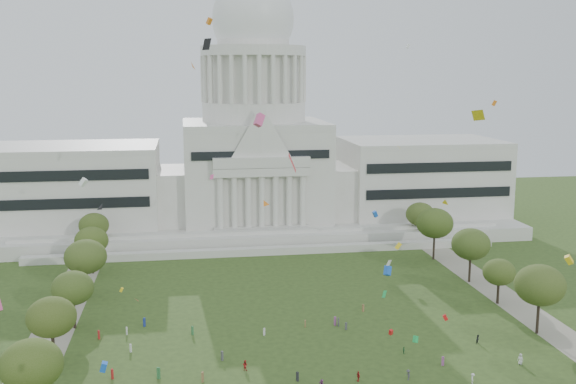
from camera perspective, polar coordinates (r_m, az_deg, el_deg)
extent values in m
cube|color=beige|center=(217.72, -2.85, -2.51)|extent=(160.00, 60.00, 4.00)
cube|color=beige|center=(186.12, -1.77, -5.00)|extent=(130.00, 3.00, 2.00)
cube|color=beige|center=(193.43, -2.07, -3.96)|extent=(140.00, 3.00, 5.00)
cube|color=beige|center=(215.66, -17.54, 0.43)|extent=(50.00, 34.00, 22.00)
cube|color=beige|center=(226.66, 11.11, 1.16)|extent=(50.00, 34.00, 22.00)
cube|color=beige|center=(211.73, -10.07, -0.25)|extent=(12.00, 26.00, 16.00)
cube|color=beige|center=(217.30, 4.31, 0.14)|extent=(12.00, 26.00, 16.00)
cube|color=beige|center=(213.82, -2.86, 1.62)|extent=(44.00, 38.00, 28.00)
cube|color=beige|center=(193.68, -2.24, 1.70)|extent=(28.00, 3.00, 2.40)
cube|color=black|center=(198.58, -18.30, 0.17)|extent=(46.00, 0.40, 11.00)
cube|color=black|center=(210.47, 12.72, 0.97)|extent=(46.00, 0.40, 11.00)
cylinder|color=beige|center=(211.83, -2.91, 6.82)|extent=(32.00, 32.00, 6.00)
cylinder|color=beige|center=(211.49, -2.93, 9.53)|extent=(28.00, 28.00, 14.00)
cylinder|color=beige|center=(211.58, -2.95, 11.83)|extent=(32.40, 32.40, 3.00)
cylinder|color=beige|center=(211.82, -2.97, 13.31)|extent=(22.00, 22.00, 8.00)
ellipsoid|color=white|center=(212.08, -2.98, 14.39)|extent=(25.00, 25.00, 26.20)
cube|color=gray|center=(138.12, -19.47, -11.49)|extent=(8.00, 160.00, 0.04)
cube|color=gray|center=(152.71, 19.28, -9.39)|extent=(8.00, 160.00, 0.04)
ellipsoid|color=#395117|center=(104.12, -20.91, -13.50)|extent=(8.86, 8.86, 7.25)
cylinder|color=black|center=(125.00, -19.24, -12.46)|extent=(0.56, 0.56, 5.47)
ellipsoid|color=#384916|center=(122.95, -19.40, -9.96)|extent=(8.42, 8.42, 6.89)
cylinder|color=black|center=(139.59, 20.39, -9.96)|extent=(0.56, 0.56, 6.20)
ellipsoid|color=#384B1B|center=(137.55, 20.56, -7.39)|extent=(9.55, 9.55, 7.82)
cylinder|color=black|center=(140.15, -17.64, -9.92)|extent=(0.56, 0.56, 5.27)
ellipsoid|color=#334A19|center=(138.38, -17.77, -7.74)|extent=(8.12, 8.12, 6.65)
cylinder|color=black|center=(154.16, 17.35, -8.21)|extent=(0.56, 0.56, 4.56)
ellipsoid|color=#394D1A|center=(152.75, 17.44, -6.48)|extent=(7.01, 7.01, 5.74)
cylinder|color=black|center=(157.38, -16.65, -7.51)|extent=(0.56, 0.56, 6.03)
ellipsoid|color=#384D1D|center=(155.61, -16.77, -5.26)|extent=(9.29, 9.29, 7.60)
cylinder|color=black|center=(167.50, 15.13, -6.38)|extent=(0.56, 0.56, 5.97)
ellipsoid|color=#304618|center=(165.86, 15.23, -4.28)|extent=(9.19, 9.19, 7.52)
cylinder|color=black|center=(175.28, -16.21, -5.79)|extent=(0.56, 0.56, 5.41)
ellipsoid|color=#394F18|center=(173.84, -16.31, -3.97)|extent=(8.33, 8.33, 6.81)
cylinder|color=black|center=(184.87, 12.24, -4.64)|extent=(0.56, 0.56, 6.37)
ellipsoid|color=#2E4714|center=(183.29, 12.32, -2.59)|extent=(9.82, 9.82, 8.03)
cylinder|color=black|center=(192.88, -16.04, -4.35)|extent=(0.56, 0.56, 5.32)
ellipsoid|color=#334716|center=(191.59, -16.12, -2.72)|extent=(8.19, 8.19, 6.70)
cylinder|color=black|center=(202.10, 11.07, -3.46)|extent=(0.56, 0.56, 5.47)
ellipsoid|color=#36491B|center=(200.84, 11.13, -1.86)|extent=(8.42, 8.42, 6.89)
imported|color=silver|center=(125.49, 19.08, -13.22)|extent=(1.12, 1.11, 1.95)
imported|color=#26262B|center=(132.19, 15.79, -11.88)|extent=(0.98, 0.88, 1.71)
imported|color=#4C4C51|center=(115.25, 10.13, -15.00)|extent=(0.67, 1.20, 1.81)
imported|color=#B21E1E|center=(113.82, 5.96, -15.25)|extent=(0.80, 1.12, 1.72)
imported|color=#B21E1E|center=(117.13, -3.66, -14.43)|extent=(1.03, 0.94, 1.80)
imported|color=silver|center=(116.40, 15.37, -14.97)|extent=(0.94, 1.25, 1.72)
imported|color=#33723F|center=(124.92, 9.78, -13.06)|extent=(0.45, 0.79, 1.33)
cube|color=olive|center=(143.97, 6.38, -9.74)|extent=(0.49, 0.42, 1.56)
cube|color=#B21E1E|center=(117.54, -14.66, -14.68)|extent=(0.46, 0.54, 1.74)
cube|color=navy|center=(138.18, -12.07, -10.72)|extent=(0.48, 0.55, 1.78)
cube|color=#33723F|center=(132.50, -8.09, -11.53)|extent=(0.47, 0.54, 1.73)
cube|color=silver|center=(134.94, -13.49, -11.36)|extent=(0.36, 0.46, 1.51)
cube|color=#26262B|center=(113.30, 0.80, -15.35)|extent=(0.45, 0.49, 1.59)
cube|color=#4C4C51|center=(134.12, 4.94, -11.25)|extent=(0.46, 0.43, 1.49)
cube|color=#4C4C51|center=(135.73, 4.29, -10.92)|extent=(0.37, 0.50, 1.71)
cube|color=#994C8C|center=(121.61, 12.98, -13.77)|extent=(0.50, 0.45, 1.59)
cube|color=silver|center=(131.15, -2.03, -11.73)|extent=(0.42, 0.45, 1.45)
cube|color=olive|center=(113.83, -7.24, -15.28)|extent=(0.41, 0.52, 1.72)
cube|color=olive|center=(134.98, 1.47, -11.08)|extent=(0.29, 0.42, 1.45)
cube|color=#994C8C|center=(136.11, 4.00, -10.84)|extent=(0.43, 0.54, 1.77)
cube|color=#4C4C51|center=(121.04, -5.60, -13.64)|extent=(0.45, 0.53, 1.71)
cube|color=#33723F|center=(115.98, -10.91, -14.82)|extent=(0.60, 0.57, 1.95)
cube|color=silver|center=(127.02, -13.19, -12.74)|extent=(0.42, 0.47, 1.51)
cube|color=#B21E1E|center=(134.11, -15.73, -11.55)|extent=(0.44, 0.53, 1.72)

